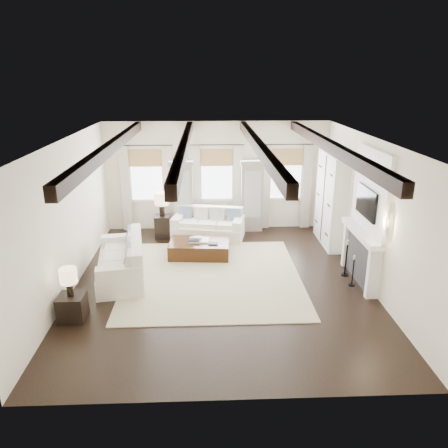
{
  "coord_description": "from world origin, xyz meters",
  "views": [
    {
      "loc": [
        -0.32,
        -8.87,
        4.46
      ],
      "look_at": [
        0.09,
        0.73,
        1.15
      ],
      "focal_mm": 35.0,
      "sensor_mm": 36.0,
      "label": 1
    }
  ],
  "objects_px": {
    "ottoman": "(200,249)",
    "side_table_front": "(72,307)",
    "sofa_back": "(209,226)",
    "sofa_left": "(124,262)",
    "side_table_back": "(163,226)"
  },
  "relations": [
    {
      "from": "sofa_left",
      "to": "ottoman",
      "type": "relative_size",
      "value": 1.54
    },
    {
      "from": "ottoman",
      "to": "side_table_front",
      "type": "xyz_separation_m",
      "value": [
        -2.4,
        -2.97,
        0.05
      ]
    },
    {
      "from": "sofa_left",
      "to": "ottoman",
      "type": "xyz_separation_m",
      "value": [
        1.72,
        1.19,
        -0.18
      ]
    },
    {
      "from": "sofa_back",
      "to": "sofa_left",
      "type": "distance_m",
      "value": 3.22
    },
    {
      "from": "sofa_back",
      "to": "ottoman",
      "type": "bearing_deg",
      "value": -100.22
    },
    {
      "from": "ottoman",
      "to": "side_table_back",
      "type": "distance_m",
      "value": 1.77
    },
    {
      "from": "sofa_left",
      "to": "side_table_back",
      "type": "xyz_separation_m",
      "value": [
        0.65,
        2.59,
        -0.06
      ]
    },
    {
      "from": "sofa_left",
      "to": "ottoman",
      "type": "distance_m",
      "value": 2.1
    },
    {
      "from": "side_table_front",
      "to": "side_table_back",
      "type": "distance_m",
      "value": 4.58
    },
    {
      "from": "sofa_back",
      "to": "ottoman",
      "type": "relative_size",
      "value": 1.41
    },
    {
      "from": "side_table_front",
      "to": "side_table_back",
      "type": "height_order",
      "value": "side_table_back"
    },
    {
      "from": "side_table_front",
      "to": "sofa_back",
      "type": "bearing_deg",
      "value": 58.63
    },
    {
      "from": "side_table_back",
      "to": "sofa_back",
      "type": "bearing_deg",
      "value": -1.89
    },
    {
      "from": "side_table_front",
      "to": "side_table_back",
      "type": "xyz_separation_m",
      "value": [
        1.33,
        4.38,
        0.08
      ]
    },
    {
      "from": "ottoman",
      "to": "side_table_front",
      "type": "distance_m",
      "value": 3.81
    }
  ]
}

